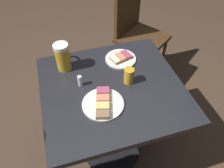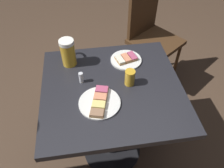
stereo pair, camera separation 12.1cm
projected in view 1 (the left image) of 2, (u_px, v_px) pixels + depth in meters
name	position (u px, v px, depth m)	size (l,w,h in m)	color
ground_plane	(112.00, 149.00, 1.75)	(6.00, 6.00, 0.00)	#4C3828
cafe_table	(112.00, 104.00, 1.33)	(0.78, 0.74, 0.73)	black
plate_near	(103.00, 103.00, 1.13)	(0.22, 0.22, 0.03)	white
plate_far	(121.00, 58.00, 1.38)	(0.19, 0.19, 0.03)	white
beer_mug	(62.00, 56.00, 1.27)	(0.09, 0.15, 0.17)	gold
beer_glass_small	(129.00, 76.00, 1.21)	(0.06, 0.06, 0.09)	gold
salt_shaker	(80.00, 81.00, 1.21)	(0.03, 0.03, 0.07)	silver
cafe_chair	(136.00, 29.00, 1.92)	(0.53, 0.53, 0.98)	#472D19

